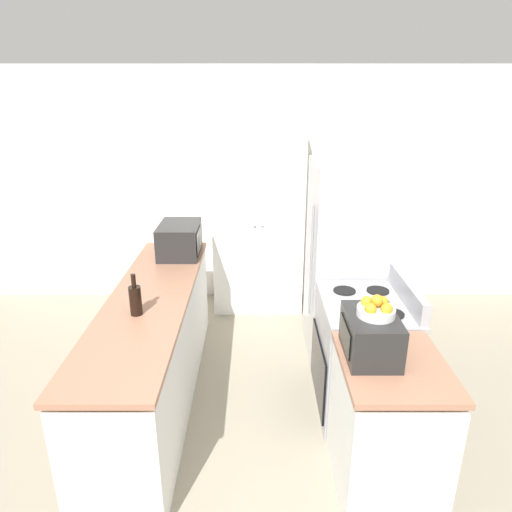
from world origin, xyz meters
TOP-DOWN VIEW (x-y plane):
  - wall_back at (0.00, 3.33)m, footprint 7.00×0.06m
  - counter_left at (-0.79, 1.35)m, footprint 0.60×2.51m
  - counter_right at (0.79, 0.46)m, footprint 0.60×0.72m
  - pantry_cabinet at (0.03, 3.03)m, footprint 0.96×0.54m
  - stove at (0.81, 1.24)m, footprint 0.66×0.79m
  - refrigerator at (0.86, 2.07)m, footprint 0.76×0.79m
  - microwave at (-0.70, 2.26)m, footprint 0.37×0.51m
  - wine_bottle at (-0.82, 1.06)m, footprint 0.08×0.08m
  - toaster_oven at (0.67, 0.55)m, footprint 0.30×0.41m
  - fruit_bowl at (0.68, 0.55)m, footprint 0.22×0.22m

SIDE VIEW (x-z plane):
  - counter_left at x=-0.79m, z-range -0.02..0.89m
  - counter_right at x=0.79m, z-range -0.02..0.89m
  - stove at x=0.81m, z-range -0.07..0.99m
  - refrigerator at x=0.86m, z-range 0.00..1.79m
  - wine_bottle at x=-0.82m, z-range 0.87..1.16m
  - toaster_oven at x=0.67m, z-range 0.90..1.16m
  - pantry_cabinet at x=0.03m, z-range 0.00..2.07m
  - microwave at x=-0.70m, z-range 0.90..1.20m
  - fruit_bowl at x=0.68m, z-range 1.14..1.27m
  - wall_back at x=0.00m, z-range 0.00..2.60m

